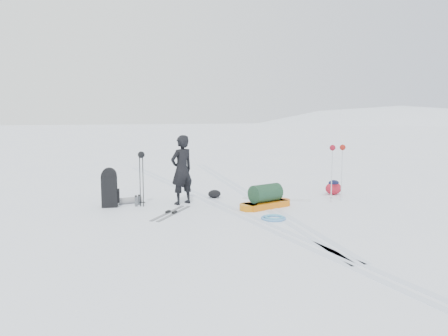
{
  "coord_description": "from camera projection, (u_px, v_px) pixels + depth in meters",
  "views": [
    {
      "loc": [
        -3.88,
        -10.16,
        2.29
      ],
      "look_at": [
        0.12,
        0.1,
        0.95
      ],
      "focal_mm": 35.0,
      "sensor_mm": 36.0,
      "label": 1
    }
  ],
  "objects": [
    {
      "name": "touring_skis_grey",
      "position": [
        171.0,
        213.0,
        10.2
      ],
      "size": [
        1.28,
        1.45,
        0.06
      ],
      "rotation": [
        0.0,
        0.0,
        0.87
      ],
      "color": "gray",
      "rests_on": "ground"
    },
    {
      "name": "skier",
      "position": [
        182.0,
        170.0,
        11.2
      ],
      "size": [
        0.76,
        0.63,
        1.78
      ],
      "primitive_type": "imported",
      "rotation": [
        0.0,
        0.0,
        3.51
      ],
      "color": "black",
      "rests_on": "ground"
    },
    {
      "name": "expedition_rucksack",
      "position": [
        112.0,
        189.0,
        10.94
      ],
      "size": [
        1.07,
        0.52,
        0.98
      ],
      "rotation": [
        0.0,
        0.0,
        -0.17
      ],
      "color": "black",
      "rests_on": "ground"
    },
    {
      "name": "small_daypack",
      "position": [
        334.0,
        187.0,
        12.62
      ],
      "size": [
        0.59,
        0.51,
        0.43
      ],
      "rotation": [
        0.0,
        0.0,
        -0.31
      ],
      "color": "maroon",
      "rests_on": "ground"
    },
    {
      "name": "ski_poles_black",
      "position": [
        141.0,
        161.0,
        10.87
      ],
      "size": [
        0.18,
        0.17,
        1.39
      ],
      "rotation": [
        0.0,
        0.0,
        0.26
      ],
      "color": "black",
      "rests_on": "ground"
    },
    {
      "name": "ski_poles_silver",
      "position": [
        337.0,
        154.0,
        11.46
      ],
      "size": [
        0.48,
        0.17,
        1.52
      ],
      "rotation": [
        0.0,
        0.0,
        0.23
      ],
      "color": "silver",
      "rests_on": "ground"
    },
    {
      "name": "ground",
      "position": [
        221.0,
        206.0,
        11.07
      ],
      "size": [
        200.0,
        200.0,
        0.0
      ],
      "primitive_type": "plane",
      "color": "white",
      "rests_on": "ground"
    },
    {
      "name": "rope_coil",
      "position": [
        274.0,
        218.0,
        9.64
      ],
      "size": [
        0.7,
        0.7,
        0.07
      ],
      "rotation": [
        0.0,
        0.0,
        -0.33
      ],
      "color": "#518DC5",
      "rests_on": "ground"
    },
    {
      "name": "ski_tracks",
      "position": [
        230.0,
        198.0,
        12.1
      ],
      "size": [
        3.38,
        17.97,
        0.01
      ],
      "color": "silver",
      "rests_on": "ground"
    },
    {
      "name": "touring_skis_white",
      "position": [
        276.0,
        199.0,
        11.89
      ],
      "size": [
        1.69,
        1.27,
        0.07
      ],
      "rotation": [
        0.0,
        0.0,
        -0.59
      ],
      "color": "silver",
      "rests_on": "ground"
    },
    {
      "name": "thermos_pair",
      "position": [
        138.0,
        200.0,
        11.1
      ],
      "size": [
        0.19,
        0.26,
        0.28
      ],
      "rotation": [
        0.0,
        0.0,
        0.24
      ],
      "color": "slate",
      "rests_on": "ground"
    },
    {
      "name": "pulk_sled",
      "position": [
        265.0,
        199.0,
        10.83
      ],
      "size": [
        1.6,
        0.83,
        0.59
      ],
      "rotation": [
        0.0,
        0.0,
        0.27
      ],
      "color": "#CF680C",
      "rests_on": "ground"
    },
    {
      "name": "stuff_sack",
      "position": [
        214.0,
        194.0,
        12.11
      ],
      "size": [
        0.4,
        0.33,
        0.23
      ],
      "rotation": [
        0.0,
        0.0,
        -0.16
      ],
      "color": "black",
      "rests_on": "ground"
    }
  ]
}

